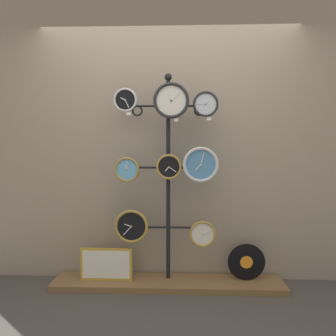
{
  "coord_description": "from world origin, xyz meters",
  "views": [
    {
      "loc": [
        0.11,
        -2.69,
        1.38
      ],
      "look_at": [
        0.0,
        0.36,
        1.14
      ],
      "focal_mm": 35.0,
      "sensor_mm": 36.0,
      "label": 1
    }
  ],
  "objects_px": {
    "clock_bottom_right": "(203,234)",
    "vinyl_record": "(246,262)",
    "clock_top_right": "(206,104)",
    "picture_frame": "(106,264)",
    "clock_bottom_left": "(131,226)",
    "clock_top_center": "(171,101)",
    "clock_middle_right": "(201,165)",
    "display_stand": "(168,209)",
    "clock_top_left": "(125,100)",
    "clock_middle_center": "(169,167)",
    "clock_middle_left": "(127,170)"
  },
  "relations": [
    {
      "from": "clock_top_center",
      "to": "clock_middle_right",
      "type": "distance_m",
      "value": 0.64
    },
    {
      "from": "clock_middle_right",
      "to": "clock_bottom_right",
      "type": "bearing_deg",
      "value": 49.02
    },
    {
      "from": "clock_top_right",
      "to": "clock_bottom_right",
      "type": "xyz_separation_m",
      "value": [
        -0.02,
        -0.01,
        -1.2
      ]
    },
    {
      "from": "clock_middle_right",
      "to": "clock_middle_center",
      "type": "bearing_deg",
      "value": 178.1
    },
    {
      "from": "display_stand",
      "to": "vinyl_record",
      "type": "bearing_deg",
      "value": -2.52
    },
    {
      "from": "clock_middle_right",
      "to": "vinyl_record",
      "type": "height_order",
      "value": "clock_middle_right"
    },
    {
      "from": "display_stand",
      "to": "picture_frame",
      "type": "height_order",
      "value": "display_stand"
    },
    {
      "from": "clock_middle_center",
      "to": "clock_bottom_left",
      "type": "xyz_separation_m",
      "value": [
        -0.35,
        0.02,
        -0.57
      ]
    },
    {
      "from": "clock_top_left",
      "to": "clock_top_right",
      "type": "relative_size",
      "value": 0.93
    },
    {
      "from": "clock_top_right",
      "to": "clock_bottom_right",
      "type": "relative_size",
      "value": 0.93
    },
    {
      "from": "clock_bottom_right",
      "to": "clock_top_right",
      "type": "bearing_deg",
      "value": 32.72
    },
    {
      "from": "clock_top_left",
      "to": "clock_middle_center",
      "type": "xyz_separation_m",
      "value": [
        0.4,
        -0.03,
        -0.61
      ]
    },
    {
      "from": "clock_bottom_right",
      "to": "vinyl_record",
      "type": "xyz_separation_m",
      "value": [
        0.42,
        0.06,
        -0.29
      ]
    },
    {
      "from": "clock_middle_center",
      "to": "clock_top_center",
      "type": "bearing_deg",
      "value": -3.73
    },
    {
      "from": "clock_bottom_left",
      "to": "clock_top_left",
      "type": "bearing_deg",
      "value": 170.94
    },
    {
      "from": "vinyl_record",
      "to": "clock_top_left",
      "type": "bearing_deg",
      "value": -177.77
    },
    {
      "from": "display_stand",
      "to": "clock_top_center",
      "type": "height_order",
      "value": "display_stand"
    },
    {
      "from": "clock_bottom_left",
      "to": "clock_bottom_right",
      "type": "height_order",
      "value": "clock_bottom_left"
    },
    {
      "from": "clock_top_left",
      "to": "clock_middle_left",
      "type": "bearing_deg",
      "value": 4.44
    },
    {
      "from": "clock_middle_left",
      "to": "picture_frame",
      "type": "height_order",
      "value": "clock_middle_left"
    },
    {
      "from": "clock_top_right",
      "to": "clock_middle_center",
      "type": "xyz_separation_m",
      "value": [
        -0.33,
        -0.03,
        -0.57
      ]
    },
    {
      "from": "clock_top_left",
      "to": "clock_bottom_left",
      "type": "height_order",
      "value": "clock_top_left"
    },
    {
      "from": "clock_top_right",
      "to": "clock_middle_center",
      "type": "distance_m",
      "value": 0.66
    },
    {
      "from": "clock_top_center",
      "to": "clock_middle_left",
      "type": "relative_size",
      "value": 1.39
    },
    {
      "from": "vinyl_record",
      "to": "clock_bottom_right",
      "type": "bearing_deg",
      "value": -172.54
    },
    {
      "from": "clock_middle_center",
      "to": "picture_frame",
      "type": "xyz_separation_m",
      "value": [
        -0.6,
        0.03,
        -0.94
      ]
    },
    {
      "from": "display_stand",
      "to": "clock_top_left",
      "type": "distance_m",
      "value": 1.1
    },
    {
      "from": "clock_top_right",
      "to": "picture_frame",
      "type": "xyz_separation_m",
      "value": [
        -0.93,
        -0.01,
        -1.51
      ]
    },
    {
      "from": "clock_top_right",
      "to": "clock_middle_right",
      "type": "xyz_separation_m",
      "value": [
        -0.04,
        -0.04,
        -0.55
      ]
    },
    {
      "from": "clock_top_right",
      "to": "clock_bottom_left",
      "type": "distance_m",
      "value": 1.33
    },
    {
      "from": "clock_middle_left",
      "to": "clock_bottom_left",
      "type": "relative_size",
      "value": 0.73
    },
    {
      "from": "clock_top_center",
      "to": "clock_bottom_right",
      "type": "distance_m",
      "value": 1.27
    },
    {
      "from": "clock_middle_center",
      "to": "picture_frame",
      "type": "height_order",
      "value": "clock_middle_center"
    },
    {
      "from": "clock_middle_center",
      "to": "clock_middle_right",
      "type": "xyz_separation_m",
      "value": [
        0.29,
        -0.01,
        0.02
      ]
    },
    {
      "from": "clock_bottom_left",
      "to": "picture_frame",
      "type": "relative_size",
      "value": 0.65
    },
    {
      "from": "clock_top_left",
      "to": "clock_top_right",
      "type": "bearing_deg",
      "value": 0.05
    },
    {
      "from": "clock_bottom_right",
      "to": "clock_middle_center",
      "type": "bearing_deg",
      "value": -176.57
    },
    {
      "from": "clock_top_right",
      "to": "vinyl_record",
      "type": "bearing_deg",
      "value": 6.16
    },
    {
      "from": "vinyl_record",
      "to": "clock_top_center",
      "type": "bearing_deg",
      "value": -173.97
    },
    {
      "from": "display_stand",
      "to": "clock_bottom_right",
      "type": "bearing_deg",
      "value": -15.19
    },
    {
      "from": "clock_middle_center",
      "to": "vinyl_record",
      "type": "height_order",
      "value": "clock_middle_center"
    },
    {
      "from": "clock_top_center",
      "to": "clock_middle_right",
      "type": "xyz_separation_m",
      "value": [
        0.27,
        -0.01,
        -0.58
      ]
    },
    {
      "from": "clock_bottom_right",
      "to": "picture_frame",
      "type": "relative_size",
      "value": 0.51
    },
    {
      "from": "clock_top_right",
      "to": "picture_frame",
      "type": "distance_m",
      "value": 1.77
    },
    {
      "from": "clock_top_left",
      "to": "clock_bottom_left",
      "type": "bearing_deg",
      "value": -9.06
    },
    {
      "from": "clock_top_left",
      "to": "clock_middle_center",
      "type": "height_order",
      "value": "clock_top_left"
    },
    {
      "from": "display_stand",
      "to": "clock_bottom_right",
      "type": "relative_size",
      "value": 8.02
    },
    {
      "from": "clock_middle_right",
      "to": "picture_frame",
      "type": "xyz_separation_m",
      "value": [
        -0.89,
        0.03,
        -0.96
      ]
    },
    {
      "from": "clock_top_left",
      "to": "clock_middle_center",
      "type": "distance_m",
      "value": 0.73
    },
    {
      "from": "clock_top_right",
      "to": "vinyl_record",
      "type": "xyz_separation_m",
      "value": [
        0.4,
        0.04,
        -1.49
      ]
    }
  ]
}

